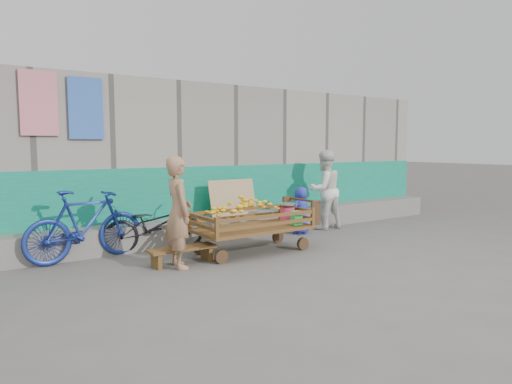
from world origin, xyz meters
TOP-DOWN VIEW (x-y plane):
  - ground at (0.00, 0.00)m, footprint 80.00×80.00m
  - building_wall at (-0.00, 4.05)m, footprint 12.00×3.50m
  - banana_cart at (-0.07, 1.04)m, footprint 2.13×0.98m
  - bench at (-1.35, 1.00)m, footprint 1.04×0.31m
  - vendor_man at (-1.47, 0.86)m, footprint 0.47×0.65m
  - woman at (2.48, 2.00)m, footprint 0.87×0.71m
  - child at (1.69, 1.83)m, footprint 0.53×0.40m
  - bicycle_dark at (-1.36, 2.05)m, footprint 1.78×0.91m
  - bicycle_blue at (-2.50, 2.05)m, footprint 1.90×0.71m

SIDE VIEW (x-z plane):
  - ground at x=0.00m, z-range 0.00..0.00m
  - bench at x=-1.35m, z-range 0.06..0.32m
  - bicycle_dark at x=-1.36m, z-range 0.00..0.89m
  - child at x=1.69m, z-range 0.00..0.97m
  - bicycle_blue at x=-2.50m, z-range 0.00..1.12m
  - banana_cart at x=-0.07m, z-range 0.16..1.07m
  - vendor_man at x=-1.47m, z-range 0.00..1.64m
  - woman at x=2.48m, z-range 0.00..1.70m
  - building_wall at x=0.00m, z-range -0.03..2.97m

